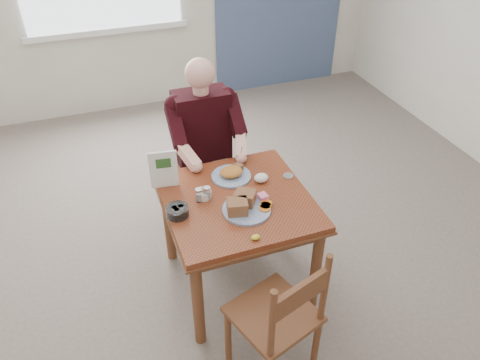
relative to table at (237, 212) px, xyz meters
name	(u,v)px	position (x,y,z in m)	size (l,w,h in m)	color
floor	(238,280)	(0.00, 0.00, -0.64)	(6.00, 6.00, 0.00)	#635750
lemon_wedge	(256,237)	(-0.03, -0.38, 0.13)	(0.05, 0.04, 0.03)	yellow
napkin	(261,178)	(0.21, 0.12, 0.14)	(0.09, 0.08, 0.06)	white
metal_dish	(288,176)	(0.40, 0.11, 0.12)	(0.07, 0.07, 0.01)	silver
table	(237,212)	(0.00, 0.00, 0.00)	(0.92, 0.92, 0.75)	maroon
chair_far	(204,167)	(0.00, 0.80, -0.16)	(0.42, 0.42, 0.95)	brown
chair_near	(279,318)	(-0.03, -0.74, -0.16)	(0.53, 0.53, 0.95)	brown
diner	(205,136)	(0.00, 0.71, 0.17)	(0.53, 0.56, 1.39)	gray
near_plate	(245,205)	(0.00, -0.12, 0.15)	(0.39, 0.39, 0.10)	white
far_plate	(232,173)	(0.04, 0.23, 0.14)	(0.35, 0.35, 0.07)	white
caddy	(204,194)	(-0.20, 0.08, 0.14)	(0.11, 0.11, 0.07)	white
shakers	(203,194)	(-0.21, 0.06, 0.16)	(0.10, 0.04, 0.09)	white
creamer	(178,211)	(-0.39, -0.03, 0.14)	(0.17, 0.17, 0.06)	white
menu	(164,169)	(-0.40, 0.28, 0.25)	(0.18, 0.04, 0.26)	white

